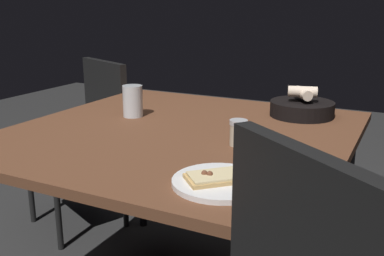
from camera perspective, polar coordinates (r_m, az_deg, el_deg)
name	(u,v)px	position (r m, az deg, el deg)	size (l,w,h in m)	color
dining_table	(180,144)	(1.63, -1.47, -2.02)	(1.17, 1.19, 0.75)	brown
pizza_plate	(220,181)	(1.13, 3.62, -6.72)	(0.25, 0.25, 0.04)	white
bread_basket	(302,107)	(1.86, 13.78, 2.58)	(0.25, 0.25, 0.12)	black
beer_glass	(133,103)	(1.81, -7.54, 3.17)	(0.08, 0.08, 0.13)	silver
pepper_shaker	(238,134)	(1.43, 5.91, -0.78)	(0.06, 0.06, 0.08)	#BFB299
chair_near	(88,135)	(2.50, -13.08, -0.85)	(0.58, 0.58, 0.90)	black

